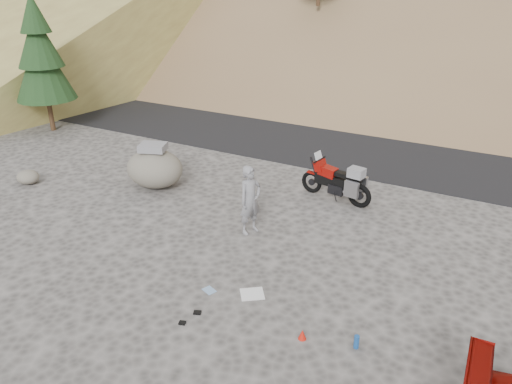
{
  "coord_description": "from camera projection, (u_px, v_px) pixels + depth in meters",
  "views": [
    {
      "loc": [
        4.86,
        -8.18,
        5.88
      ],
      "look_at": [
        -0.23,
        1.22,
        1.0
      ],
      "focal_mm": 35.0,
      "sensor_mm": 36.0,
      "label": 1
    }
  ],
  "objects": [
    {
      "name": "gear_blue_cloth",
      "position": [
        209.0,
        290.0,
        9.88
      ],
      "size": [
        0.31,
        0.28,
        0.01
      ],
      "primitive_type": "cube",
      "rotation": [
        0.0,
        0.0,
        -0.38
      ],
      "color": "#80A0C6",
      "rests_on": "ground"
    },
    {
      "name": "gear_glove_a",
      "position": [
        197.0,
        313.0,
        9.22
      ],
      "size": [
        0.16,
        0.14,
        0.04
      ],
      "primitive_type": "cube",
      "rotation": [
        0.0,
        0.0,
        0.37
      ],
      "color": "black",
      "rests_on": "ground"
    },
    {
      "name": "conifer_verge",
      "position": [
        40.0,
        54.0,
        18.25
      ],
      "size": [
        2.2,
        2.2,
        5.04
      ],
      "color": "#352513",
      "rests_on": "ground"
    },
    {
      "name": "small_rock",
      "position": [
        28.0,
        177.0,
        14.63
      ],
      "size": [
        0.82,
        0.77,
        0.4
      ],
      "rotation": [
        0.0,
        0.0,
        -0.3
      ],
      "color": "#5D5850",
      "rests_on": "ground"
    },
    {
      "name": "man",
      "position": [
        251.0,
        231.0,
        12.06
      ],
      "size": [
        0.59,
        0.72,
        1.7
      ],
      "primitive_type": "imported",
      "rotation": [
        0.0,
        0.0,
        1.23
      ],
      "color": "gray",
      "rests_on": "ground"
    },
    {
      "name": "road",
      "position": [
        362.0,
        141.0,
        18.29
      ],
      "size": [
        120.0,
        7.0,
        0.05
      ],
      "primitive_type": "cube",
      "color": "black",
      "rests_on": "ground"
    },
    {
      "name": "ground",
      "position": [
        239.0,
        255.0,
        11.09
      ],
      "size": [
        140.0,
        140.0,
        0.0
      ],
      "primitive_type": "plane",
      "color": "#43413E",
      "rests_on": "ground"
    },
    {
      "name": "gear_glove_b",
      "position": [
        182.0,
        323.0,
        8.96
      ],
      "size": [
        0.14,
        0.12,
        0.04
      ],
      "primitive_type": "cube",
      "rotation": [
        0.0,
        0.0,
        0.27
      ],
      "color": "black",
      "rests_on": "ground"
    },
    {
      "name": "gear_white_cloth",
      "position": [
        252.0,
        294.0,
        9.76
      ],
      "size": [
        0.6,
        0.59,
        0.02
      ],
      "primitive_type": "cube",
      "rotation": [
        0.0,
        0.0,
        0.63
      ],
      "color": "white",
      "rests_on": "ground"
    },
    {
      "name": "gear_funnel",
      "position": [
        302.0,
        334.0,
        8.57
      ],
      "size": [
        0.18,
        0.18,
        0.19
      ],
      "primitive_type": "cone",
      "rotation": [
        0.0,
        0.0,
        -0.31
      ],
      "color": "red",
      "rests_on": "ground"
    },
    {
      "name": "boulder",
      "position": [
        155.0,
        168.0,
        14.31
      ],
      "size": [
        1.86,
        1.65,
        1.27
      ],
      "rotation": [
        0.0,
        0.0,
        0.14
      ],
      "color": "#5D5850",
      "rests_on": "ground"
    },
    {
      "name": "gear_bottle",
      "position": [
        356.0,
        342.0,
        8.36
      ],
      "size": [
        0.09,
        0.09,
        0.25
      ],
      "primitive_type": "cylinder",
      "rotation": [
        0.0,
        0.0,
        0.04
      ],
      "color": "#194B96",
      "rests_on": "ground"
    },
    {
      "name": "motorcycle",
      "position": [
        339.0,
        182.0,
        13.43
      ],
      "size": [
        2.13,
        0.83,
        1.28
      ],
      "rotation": [
        0.0,
        0.0,
        -0.17
      ],
      "color": "black",
      "rests_on": "ground"
    }
  ]
}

